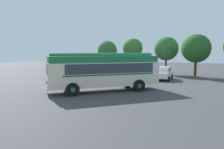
# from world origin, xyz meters

# --- Properties ---
(ground_plane) EXTENTS (120.00, 120.00, 0.00)m
(ground_plane) POSITION_xyz_m (0.00, 0.00, 0.00)
(ground_plane) COLOR #3D3D3F
(vintage_bus) EXTENTS (8.44, 9.23, 3.49)m
(vintage_bus) POSITION_xyz_m (0.53, 0.02, 1.89)
(vintage_bus) COLOR beige
(vintage_bus) RESTS_ON ground
(car_near_left) EXTENTS (2.07, 4.26, 1.66)m
(car_near_left) POSITION_xyz_m (0.24, 11.92, 0.85)
(car_near_left) COLOR #B7BABF
(car_near_left) RESTS_ON ground
(car_mid_left) EXTENTS (2.25, 4.34, 1.66)m
(car_mid_left) POSITION_xyz_m (2.99, 10.97, 0.85)
(car_mid_left) COLOR silver
(car_mid_left) RESTS_ON ground
(tree_far_left) EXTENTS (3.48, 3.48, 5.62)m
(tree_far_left) POSITION_xyz_m (-9.14, 17.44, 3.89)
(tree_far_left) COLOR #4C3823
(tree_far_left) RESTS_ON ground
(tree_left_of_centre) EXTENTS (3.40, 3.40, 5.95)m
(tree_left_of_centre) POSITION_xyz_m (-4.54, 17.99, 4.31)
(tree_left_of_centre) COLOR #4C3823
(tree_left_of_centre) RESTS_ON ground
(tree_centre) EXTENTS (3.81, 3.81, 6.03)m
(tree_centre) POSITION_xyz_m (1.32, 18.14, 4.11)
(tree_centre) COLOR #4C3823
(tree_centre) RESTS_ON ground
(tree_right_of_centre) EXTENTS (4.11, 4.11, 6.15)m
(tree_right_of_centre) POSITION_xyz_m (6.00, 16.48, 4.06)
(tree_right_of_centre) COLOR #4C3823
(tree_right_of_centre) RESTS_ON ground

